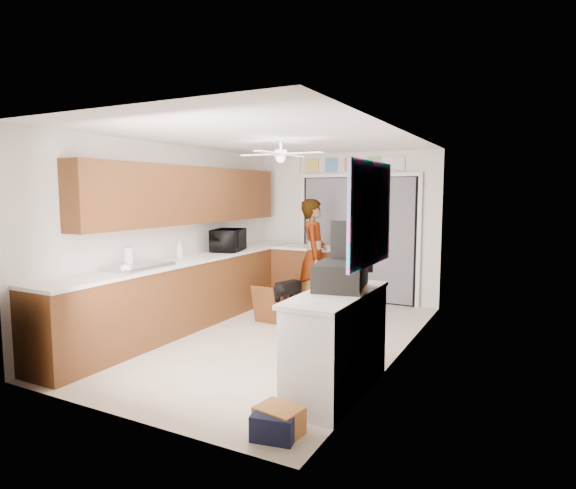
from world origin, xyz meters
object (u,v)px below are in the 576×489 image
at_px(soap_bottle, 180,249).
at_px(cup, 126,269).
at_px(cardboard_box, 279,421).
at_px(dog, 288,293).
at_px(navy_crate, 275,425).
at_px(microwave, 228,240).
at_px(suitcase, 341,276).
at_px(man, 314,255).
at_px(paper_towel_roll, 128,257).

distance_m(soap_bottle, cup, 1.23).
relative_size(soap_bottle, cup, 2.29).
height_order(cup, cardboard_box, cup).
height_order(cup, dog, cup).
bearing_deg(navy_crate, microwave, 129.53).
bearing_deg(soap_bottle, suitcase, -18.92).
height_order(microwave, dog, microwave).
bearing_deg(dog, cup, -86.59).
distance_m(navy_crate, man, 4.07).
bearing_deg(cup, navy_crate, -19.84).
distance_m(soap_bottle, man, 2.10).
bearing_deg(dog, navy_crate, -48.36).
bearing_deg(cardboard_box, man, 110.72).
xyz_separation_m(cardboard_box, navy_crate, (0.00, -0.06, -0.01)).
bearing_deg(man, microwave, 100.81).
bearing_deg(navy_crate, man, 110.42).
bearing_deg(cardboard_box, soap_bottle, 142.76).
bearing_deg(man, paper_towel_roll, 132.20).
distance_m(cup, paper_towel_roll, 0.44).
bearing_deg(navy_crate, cardboard_box, 90.00).
distance_m(cup, cardboard_box, 2.69).
bearing_deg(soap_bottle, cup, -78.75).
xyz_separation_m(paper_towel_roll, cardboard_box, (2.69, -1.13, -0.95)).
height_order(soap_bottle, dog, soap_bottle).
height_order(microwave, soap_bottle, microwave).
bearing_deg(microwave, dog, -66.24).
bearing_deg(soap_bottle, cardboard_box, -37.24).
bearing_deg(soap_bottle, navy_crate, -38.05).
distance_m(cup, man, 3.06).
height_order(microwave, cardboard_box, microwave).
xyz_separation_m(microwave, navy_crate, (2.52, -3.05, -1.01)).
xyz_separation_m(man, dog, (-0.41, -0.08, -0.63)).
relative_size(cup, paper_towel_roll, 0.48).
xyz_separation_m(suitcase, dog, (-1.88, 2.54, -0.83)).
relative_size(suitcase, dog, 0.96).
relative_size(paper_towel_roll, suitcase, 0.40).
relative_size(cup, dog, 0.19).
bearing_deg(paper_towel_roll, cardboard_box, -22.74).
height_order(navy_crate, man, man).
xyz_separation_m(cup, man, (1.01, 2.88, -0.12)).
height_order(microwave, navy_crate, microwave).
height_order(paper_towel_roll, suitcase, suitcase).
distance_m(soap_bottle, dog, 1.99).
distance_m(cardboard_box, navy_crate, 0.06).
height_order(suitcase, man, man).
height_order(soap_bottle, paper_towel_roll, soap_bottle).
height_order(cup, man, man).
bearing_deg(cardboard_box, paper_towel_roll, 157.26).
bearing_deg(navy_crate, suitcase, 86.48).
height_order(microwave, suitcase, microwave).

